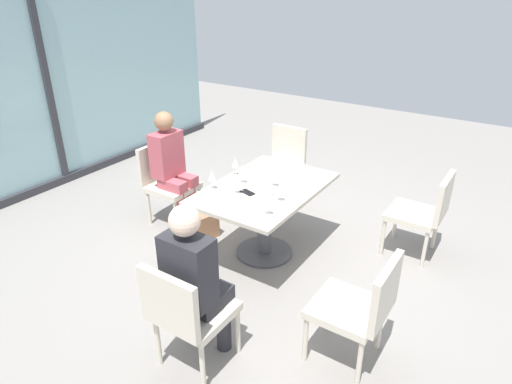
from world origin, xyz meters
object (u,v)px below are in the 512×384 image
object	(u,v)px
person_near_window	(172,164)
wine_glass_6	(280,187)
dining_table_main	(265,203)
person_side_end	(195,278)
wine_glass_3	(274,173)
handbag_0	(204,226)
wine_glass_4	(235,163)
cell_phone_on_table	(248,192)
wine_glass_1	(212,176)
chair_side_end	(186,311)
coffee_cup	(269,191)
chair_far_right	(283,159)
chair_front_right	(424,210)
wine_glass_5	(242,170)
wine_glass_0	(268,200)
chair_near_window	(166,179)
chair_front_left	(361,305)
wine_glass_2	(237,180)

from	to	relation	value
person_near_window	wine_glass_6	distance (m)	1.46
dining_table_main	person_side_end	xyz separation A→B (m)	(-1.40, -0.34, 0.14)
wine_glass_3	handbag_0	world-z (taller)	wine_glass_3
wine_glass_4	cell_phone_on_table	distance (m)	0.44
wine_glass_3	wine_glass_1	bearing A→B (deg)	129.34
wine_glass_4	wine_glass_6	distance (m)	0.70
person_near_window	cell_phone_on_table	distance (m)	1.13
chair_side_end	person_near_window	bearing A→B (deg)	45.04
coffee_cup	chair_far_right	bearing A→B (deg)	25.20
dining_table_main	handbag_0	distance (m)	0.81
chair_front_right	wine_glass_5	world-z (taller)	wine_glass_5
chair_side_end	chair_far_right	size ratio (longest dim) A/B	1.00
chair_far_right	wine_glass_5	distance (m)	1.34
chair_far_right	wine_glass_0	xyz separation A→B (m)	(-1.66, -0.82, 0.37)
chair_near_window	chair_front_right	xyz separation A→B (m)	(0.82, -2.57, 0.00)
wine_glass_6	coffee_cup	world-z (taller)	wine_glass_6
wine_glass_3	wine_glass_5	size ratio (longest dim) A/B	1.00
wine_glass_3	wine_glass_6	distance (m)	0.31
chair_front_right	person_side_end	distance (m)	2.42
chair_front_left	person_near_window	distance (m)	2.60
dining_table_main	wine_glass_0	xyz separation A→B (m)	(-0.45, -0.31, 0.30)
person_side_end	wine_glass_3	bearing A→B (deg)	10.70
wine_glass_5	cell_phone_on_table	distance (m)	0.26
dining_table_main	wine_glass_5	world-z (taller)	wine_glass_5
chair_side_end	chair_front_right	xyz separation A→B (m)	(2.33, -0.95, 0.00)
chair_side_end	wine_glass_1	distance (m)	1.45
cell_phone_on_table	wine_glass_5	bearing A→B (deg)	62.49
chair_front_left	wine_glass_3	distance (m)	1.55
wine_glass_3	chair_front_left	bearing A→B (deg)	-125.64
chair_far_right	person_near_window	bearing A→B (deg)	151.22
coffee_cup	chair_side_end	bearing A→B (deg)	-171.33
chair_front_left	wine_glass_6	world-z (taller)	wine_glass_6
dining_table_main	wine_glass_6	xyz separation A→B (m)	(-0.18, -0.27, 0.30)
wine_glass_2	wine_glass_5	xyz separation A→B (m)	(0.22, 0.09, 0.00)
wine_glass_5	wine_glass_1	bearing A→B (deg)	149.18
coffee_cup	wine_glass_0	bearing A→B (deg)	-149.56
dining_table_main	wine_glass_3	distance (m)	0.32
cell_phone_on_table	wine_glass_2	bearing A→B (deg)	149.59
chair_side_end	wine_glass_6	bearing A→B (deg)	3.09
wine_glass_0	wine_glass_1	size ratio (longest dim) A/B	1.00
wine_glass_0	wine_glass_6	xyz separation A→B (m)	(0.27, 0.04, 0.00)
person_side_end	wine_glass_5	size ratio (longest dim) A/B	6.81
chair_side_end	wine_glass_4	xyz separation A→B (m)	(1.58, 0.73, 0.37)
dining_table_main	coffee_cup	size ratio (longest dim) A/B	15.15
wine_glass_1	chair_far_right	bearing A→B (deg)	4.77
wine_glass_5	wine_glass_3	bearing A→B (deg)	-70.30
dining_table_main	chair_front_right	bearing A→B (deg)	-57.52
dining_table_main	person_side_end	size ratio (longest dim) A/B	1.08
wine_glass_5	wine_glass_2	bearing A→B (deg)	-157.22
wine_glass_5	coffee_cup	xyz separation A→B (m)	(-0.10, -0.36, -0.09)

